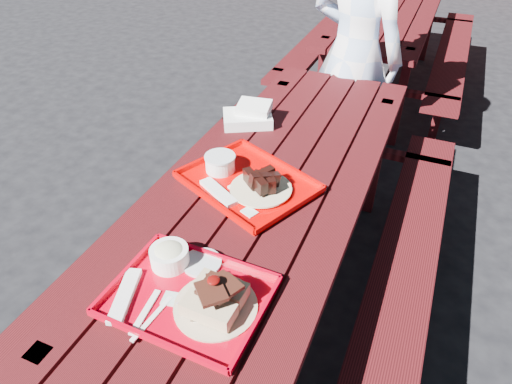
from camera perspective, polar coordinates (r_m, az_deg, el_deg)
ground at (r=2.37m, az=1.46°, el=-13.94°), size 60.00×60.00×0.00m
picnic_table_near at (r=1.96m, az=1.71°, el=-3.61°), size 1.41×2.40×0.75m
picnic_table_far at (r=4.42m, az=16.04°, el=18.91°), size 1.41×2.40×0.75m
near_tray at (r=1.42m, az=-8.06°, el=-11.57°), size 0.48×0.40×0.15m
far_tray at (r=1.83m, az=-1.43°, el=1.51°), size 0.61×0.55×0.08m
white_cloth at (r=2.27m, az=-0.82°, el=9.54°), size 0.29×0.26×0.10m
person at (r=2.94m, az=12.16°, el=16.46°), size 0.71×0.57×1.69m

